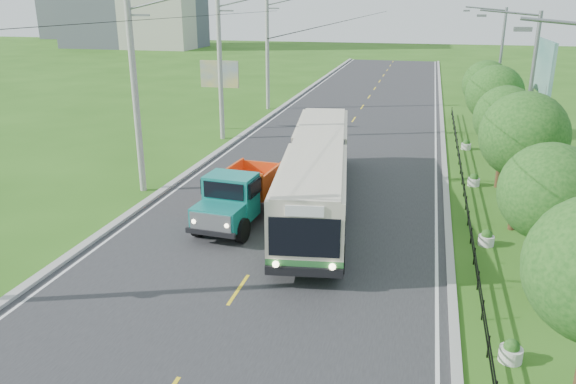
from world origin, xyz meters
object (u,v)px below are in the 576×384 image
at_px(planter_near, 486,239).
at_px(billboard_right, 542,74).
at_px(planter_mid, 474,180).
at_px(tree_fifth, 495,97).
at_px(streetlight_far, 497,66).
at_px(dump_truck, 239,193).
at_px(tree_fourth, 506,121).
at_px(pole_mid, 221,67).
at_px(billboard_left, 220,79).
at_px(pole_near, 136,93).
at_px(tree_back, 486,86).
at_px(tree_third, 524,140).
at_px(bus, 318,169).
at_px(planter_front, 511,352).
at_px(planter_far, 466,145).
at_px(streetlight_mid, 526,96).
at_px(pole_far, 268,52).
at_px(tree_second, 549,197).

height_order(planter_near, billboard_right, billboard_right).
bearing_deg(planter_near, planter_mid, 90.00).
distance_m(tree_fifth, streetlight_far, 7.97).
distance_m(streetlight_far, dump_truck, 25.61).
height_order(tree_fourth, dump_truck, tree_fourth).
relative_size(pole_mid, billboard_left, 1.92).
distance_m(pole_near, tree_back, 24.98).
relative_size(tree_third, billboard_left, 1.15).
xyz_separation_m(billboard_right, bus, (-11.25, -11.33, -3.42)).
height_order(tree_fifth, billboard_right, billboard_right).
distance_m(pole_near, pole_mid, 12.00).
distance_m(planter_front, billboard_left, 31.88).
bearing_deg(streetlight_far, planter_near, -95.30).
bearing_deg(streetlight_far, planter_mid, -98.30).
xyz_separation_m(pole_mid, bus, (9.31, -12.33, -3.17)).
distance_m(tree_third, planter_far, 14.40).
relative_size(planter_far, dump_truck, 0.11).
bearing_deg(pole_near, tree_back, 43.41).
bearing_deg(billboard_right, planter_near, -104.80).
relative_size(streetlight_mid, billboard_right, 1.24).
bearing_deg(streetlight_far, billboard_left, -168.77).
distance_m(tree_fourth, tree_fifth, 6.01).
distance_m(planter_far, billboard_left, 18.56).
distance_m(planter_mid, billboard_left, 20.99).
bearing_deg(billboard_left, pole_far, 82.17).
xyz_separation_m(pole_far, billboard_right, (20.56, -13.00, 0.25)).
xyz_separation_m(planter_front, planter_near, (0.00, 8.00, 0.00)).
xyz_separation_m(billboard_left, billboard_right, (21.80, -4.00, 1.48)).
bearing_deg(billboard_right, dump_truck, -135.54).
height_order(tree_third, billboard_left, tree_third).
distance_m(pole_near, bus, 9.84).
height_order(tree_third, planter_front, tree_third).
bearing_deg(dump_truck, bus, 45.99).
bearing_deg(pole_mid, pole_far, 90.00).
bearing_deg(tree_second, streetlight_mid, 86.21).
distance_m(pole_mid, planter_near, 23.08).
distance_m(tree_third, billboard_left, 25.02).
distance_m(tree_fourth, bus, 10.50).
distance_m(tree_second, billboard_left, 29.20).
xyz_separation_m(tree_second, planter_far, (-1.26, 19.86, -3.23)).
bearing_deg(tree_fifth, tree_second, -90.00).
bearing_deg(pole_mid, dump_truck, -67.27).
bearing_deg(streetlight_mid, tree_back, 93.70).
bearing_deg(tree_back, streetlight_mid, -86.30).
distance_m(streetlight_mid, billboard_left, 22.51).
bearing_deg(tree_second, tree_back, 90.00).
height_order(planter_far, billboard_right, billboard_right).
bearing_deg(tree_third, streetlight_mid, 82.36).
bearing_deg(tree_fourth, billboard_right, 67.36).
height_order(tree_second, streetlight_far, streetlight_far).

